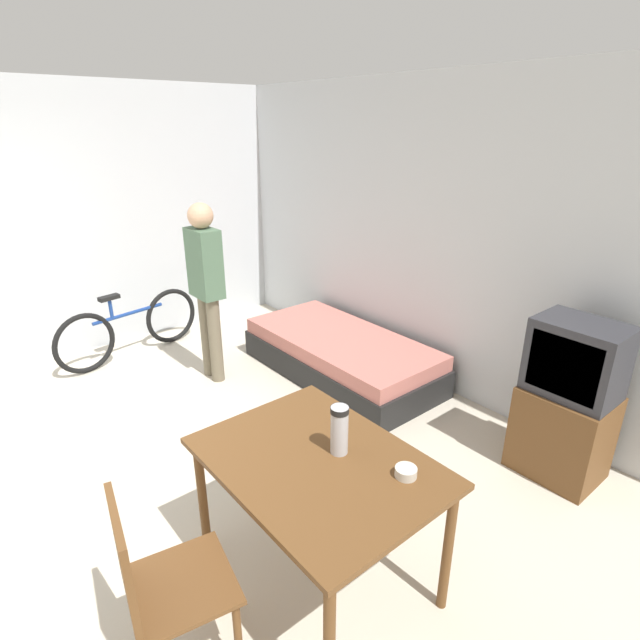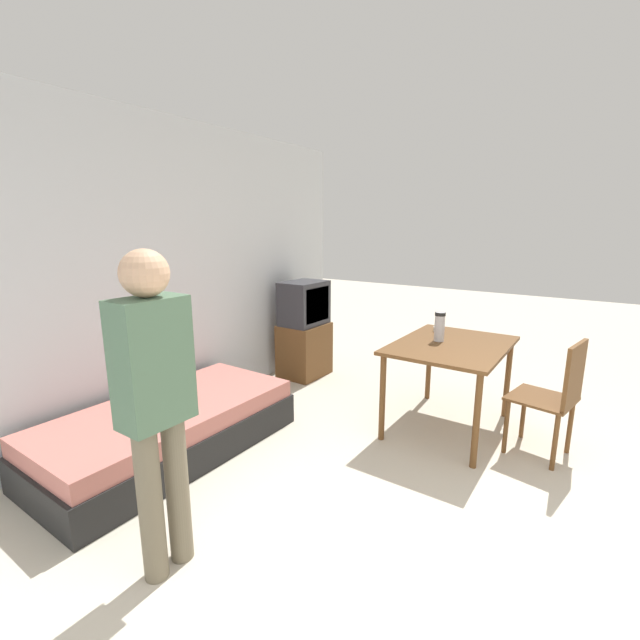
# 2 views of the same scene
# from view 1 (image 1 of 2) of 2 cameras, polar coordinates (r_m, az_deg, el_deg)

# --- Properties ---
(ground_plane) EXTENTS (20.00, 20.00, 0.00)m
(ground_plane) POSITION_cam_1_polar(r_m,az_deg,el_deg) (3.85, -30.88, -18.81)
(ground_plane) COLOR beige
(wall_back) EXTENTS (5.63, 0.06, 2.70)m
(wall_back) POSITION_cam_1_polar(r_m,az_deg,el_deg) (4.77, 9.21, 9.89)
(wall_back) COLOR silver
(wall_back) RESTS_ON ground_plane
(wall_left) EXTENTS (0.06, 4.38, 2.70)m
(wall_left) POSITION_cam_1_polar(r_m,az_deg,el_deg) (5.79, -21.28, 10.79)
(wall_left) COLOR silver
(wall_left) RESTS_ON ground_plane
(daybed) EXTENTS (1.98, 0.95, 0.40)m
(daybed) POSITION_cam_1_polar(r_m,az_deg,el_deg) (4.85, 2.42, -4.06)
(daybed) COLOR black
(daybed) RESTS_ON ground_plane
(tv) EXTENTS (0.56, 0.45, 1.14)m
(tv) POSITION_cam_1_polar(r_m,az_deg,el_deg) (3.78, 26.44, -8.55)
(tv) COLOR brown
(tv) RESTS_ON ground_plane
(dining_table) EXTENTS (1.19, 0.88, 0.78)m
(dining_table) POSITION_cam_1_polar(r_m,az_deg,el_deg) (2.58, -0.27, -17.24)
(dining_table) COLOR brown
(dining_table) RESTS_ON ground_plane
(wooden_chair) EXTENTS (0.51, 0.51, 0.94)m
(wooden_chair) POSITION_cam_1_polar(r_m,az_deg,el_deg) (2.44, -18.22, -26.56)
(wooden_chair) COLOR brown
(wooden_chair) RESTS_ON ground_plane
(bicycle) EXTENTS (0.31, 1.57, 0.71)m
(bicycle) POSITION_cam_1_polar(r_m,az_deg,el_deg) (5.53, -20.86, -0.83)
(bicycle) COLOR black
(bicycle) RESTS_ON ground_plane
(person_standing) EXTENTS (0.34, 0.22, 1.67)m
(person_standing) POSITION_cam_1_polar(r_m,az_deg,el_deg) (4.62, -12.89, 4.41)
(person_standing) COLOR #6B604C
(person_standing) RESTS_ON ground_plane
(thermos_flask) EXTENTS (0.09, 0.09, 0.26)m
(thermos_flask) POSITION_cam_1_polar(r_m,az_deg,el_deg) (2.50, 2.23, -12.21)
(thermos_flask) COLOR #B7B7BC
(thermos_flask) RESTS_ON dining_table
(mate_bowl) EXTENTS (0.10, 0.10, 0.05)m
(mate_bowl) POSITION_cam_1_polar(r_m,az_deg,el_deg) (2.45, 9.79, -16.76)
(mate_bowl) COLOR beige
(mate_bowl) RESTS_ON dining_table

